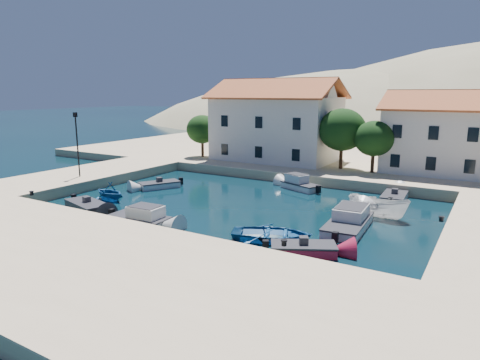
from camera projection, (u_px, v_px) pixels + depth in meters
name	position (u px, v px, depth m)	size (l,w,h in m)	color
ground	(161.00, 241.00, 26.54)	(400.00, 400.00, 0.00)	black
quay_south	(81.00, 267.00, 21.41)	(52.00, 12.00, 1.00)	tan
quay_west	(87.00, 177.00, 44.45)	(8.00, 20.00, 1.00)	tan
quay_north	(363.00, 158.00, 57.29)	(80.00, 36.00, 1.00)	tan
building_left	(277.00, 119.00, 51.86)	(14.70, 9.45, 9.70)	white
building_mid	(439.00, 131.00, 43.72)	(10.50, 8.40, 8.30)	white
trees	(356.00, 134.00, 44.62)	(37.30, 5.30, 6.45)	#382314
lamppost	(77.00, 138.00, 41.16)	(0.35, 0.25, 6.22)	black
bollards	(232.00, 215.00, 28.13)	(29.36, 9.56, 0.30)	black
motorboat_grey_sw	(87.00, 206.00, 33.74)	(4.67, 3.00, 1.25)	#2E2D32
cabin_cruiser_south	(139.00, 218.00, 29.83)	(4.51, 2.10, 1.60)	silver
rowboat_south	(272.00, 240.00, 26.85)	(3.60, 5.04, 1.04)	#184F86
motorboat_red_se	(303.00, 249.00, 24.38)	(4.03, 3.20, 1.25)	maroon
cabin_cruiser_east	(348.00, 222.00, 28.85)	(2.73, 5.92, 1.60)	silver
boat_east	(377.00, 217.00, 31.74)	(1.74, 4.64, 1.79)	silver
motorboat_white_ne	(394.00, 197.00, 36.50)	(2.12, 4.11, 1.25)	silver
rowboat_west	(110.00, 200.00, 36.79)	(2.90, 3.36, 1.77)	#184F86
motorboat_white_west	(160.00, 185.00, 41.33)	(3.28, 4.13, 1.25)	silver
cabin_cruiser_north	(301.00, 185.00, 40.66)	(4.26, 3.02, 1.60)	silver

